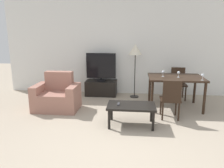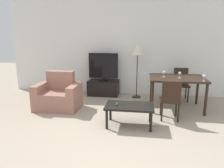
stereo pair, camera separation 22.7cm
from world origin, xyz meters
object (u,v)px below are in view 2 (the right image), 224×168
Objects in this scene: tv_stand at (104,88)px; dining_table at (177,81)px; coffee_table at (129,108)px; armchair at (58,96)px; wine_glass_left at (204,76)px; remote_primary at (117,104)px; floor_lamp at (138,52)px; dining_chair_near at (170,98)px; wine_glass_right at (164,73)px; tv at (103,67)px; wine_glass_center at (180,74)px; dining_chair_far at (181,82)px.

dining_table is (1.92, -0.88, 0.46)m from tv_stand.
coffee_table is 0.73× the size of dining_table.
armchair reaches higher than tv_stand.
tv_stand is 6.02× the size of wine_glass_left.
remote_primary is 1.03× the size of wine_glass_left.
coffee_table is at bearing -1.30° from remote_primary.
remote_primary is (-0.31, -1.93, -0.85)m from floor_lamp.
dining_table is 0.83m from dining_chair_near.
remote_primary is 1.03× the size of wine_glass_right.
tv reaches higher than wine_glass_center.
tv_stand is 1.04× the size of dining_chair_near.
dining_chair_far reaches higher than remote_primary.
armchair is 2.37m from floor_lamp.
dining_chair_far is at bearing -0.32° from floor_lamp.
tv is at bearing 177.09° from dining_chair_far.
remote_primary is (-0.25, 0.01, 0.06)m from coffee_table.
wine_glass_left is at bearing -35.00° from dining_table.
wine_glass_left is at bearing -37.69° from floor_lamp.
remote_primary is 1.99m from wine_glass_left.
floor_lamp is (0.06, 1.94, 0.91)m from coffee_table.
dining_chair_far is at bearing 57.29° from coffee_table.
wine_glass_left is at bearing -27.02° from tv_stand.
remote_primary is at bearing -140.67° from wine_glass_center.
wine_glass_left reaches higher than dining_table.
tv is 5.72× the size of wine_glass_center.
dining_table is at bearing -24.66° from tv.
coffee_table is (0.89, -2.04, 0.15)m from tv_stand.
tv_stand is at bearing 152.98° from wine_glass_left.
dining_table is 1.49× the size of dining_chair_far.
tv is 1.06m from floor_lamp.
tv_stand is at bearing 153.72° from wine_glass_center.
remote_primary is at bearing 178.70° from coffee_table.
wine_glass_left is at bearing 28.11° from coffee_table.
dining_chair_far is 0.57× the size of floor_lamp.
wine_glass_center is (0.26, 0.69, 0.39)m from dining_chair_near.
coffee_table is 1.09× the size of dining_chair_far.
armchair is 2.58m from dining_chair_near.
wine_glass_center reaches higher than coffee_table.
floor_lamp is at bearing 179.68° from dining_chair_far.
dining_table is 0.64m from wine_glass_left.
tv is at bearing 150.81° from wine_glass_right.
tv_stand is at bearing 150.74° from wine_glass_right.
floor_lamp is 10.09× the size of wine_glass_center.
floor_lamp is at bearing 129.38° from wine_glass_right.
armchair is 2.88m from wine_glass_center.
tv is (0.85, 1.29, 0.52)m from armchair.
remote_primary is 1.03× the size of wine_glass_center.
dining_table is at bearing 3.92° from wine_glass_right.
wine_glass_center is 0.35m from wine_glass_right.
armchair is 6.95× the size of wine_glass_left.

